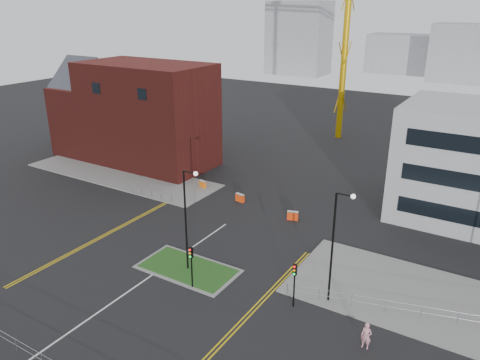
# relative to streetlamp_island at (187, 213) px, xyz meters

# --- Properties ---
(ground) EXTENTS (200.00, 200.00, 0.00)m
(ground) POSITION_rel_streetlamp_island_xyz_m (-2.22, -8.00, -5.41)
(ground) COLOR black
(ground) RESTS_ON ground
(pavement_left) EXTENTS (28.00, 8.00, 0.12)m
(pavement_left) POSITION_rel_streetlamp_island_xyz_m (-22.22, 14.00, -5.35)
(pavement_left) COLOR slate
(pavement_left) RESTS_ON ground
(pavement_right) EXTENTS (24.00, 10.00, 0.12)m
(pavement_right) POSITION_rel_streetlamp_island_xyz_m (19.78, 6.00, -5.35)
(pavement_right) COLOR slate
(pavement_right) RESTS_ON ground
(island_kerb) EXTENTS (8.60, 4.60, 0.08)m
(island_kerb) POSITION_rel_streetlamp_island_xyz_m (-0.22, 0.00, -5.37)
(island_kerb) COLOR slate
(island_kerb) RESTS_ON ground
(grass_island) EXTENTS (8.00, 4.00, 0.12)m
(grass_island) POSITION_rel_streetlamp_island_xyz_m (-0.22, 0.00, -5.35)
(grass_island) COLOR #1F4C19
(grass_island) RESTS_ON ground
(brick_building) EXTENTS (24.20, 10.07, 14.24)m
(brick_building) POSITION_rel_streetlamp_island_xyz_m (-25.19, 20.00, 1.44)
(brick_building) COLOR #4F1713
(brick_building) RESTS_ON ground
(streetlamp_island) EXTENTS (1.46, 0.36, 9.18)m
(streetlamp_island) POSITION_rel_streetlamp_island_xyz_m (0.00, 0.00, 0.00)
(streetlamp_island) COLOR black
(streetlamp_island) RESTS_ON ground
(streetlamp_right_near) EXTENTS (1.46, 0.36, 9.18)m
(streetlamp_right_near) POSITION_rel_streetlamp_island_xyz_m (12.00, 2.00, 0.00)
(streetlamp_right_near) COLOR black
(streetlamp_right_near) RESTS_ON ground
(traffic_light_island) EXTENTS (0.28, 0.33, 3.65)m
(traffic_light_island) POSITION_rel_streetlamp_island_xyz_m (1.78, -2.02, -2.85)
(traffic_light_island) COLOR black
(traffic_light_island) RESTS_ON ground
(traffic_light_right) EXTENTS (0.28, 0.33, 3.65)m
(traffic_light_right) POSITION_rel_streetlamp_island_xyz_m (9.78, -0.02, -2.85)
(traffic_light_right) COLOR black
(traffic_light_right) RESTS_ON ground
(railing_front) EXTENTS (24.05, 0.05, 1.10)m
(railing_front) POSITION_rel_streetlamp_island_xyz_m (-2.22, -14.00, -4.63)
(railing_front) COLOR gray
(railing_front) RESTS_ON ground
(railing_left) EXTENTS (6.05, 0.05, 1.10)m
(railing_left) POSITION_rel_streetlamp_island_xyz_m (-13.22, 10.00, -4.67)
(railing_left) COLOR gray
(railing_left) RESTS_ON ground
(railing_right) EXTENTS (19.05, 5.05, 1.10)m
(railing_right) POSITION_rel_streetlamp_island_xyz_m (18.28, 3.50, -4.63)
(railing_right) COLOR gray
(railing_right) RESTS_ON ground
(centre_line) EXTENTS (0.15, 30.00, 0.01)m
(centre_line) POSITION_rel_streetlamp_island_xyz_m (-2.22, -6.00, -5.41)
(centre_line) COLOR silver
(centre_line) RESTS_ON ground
(yellow_left_a) EXTENTS (0.12, 24.00, 0.01)m
(yellow_left_a) POSITION_rel_streetlamp_island_xyz_m (-11.22, 2.00, -5.41)
(yellow_left_a) COLOR gold
(yellow_left_a) RESTS_ON ground
(yellow_left_b) EXTENTS (0.12, 24.00, 0.01)m
(yellow_left_b) POSITION_rel_streetlamp_island_xyz_m (-10.92, 2.00, -5.41)
(yellow_left_b) COLOR gold
(yellow_left_b) RESTS_ON ground
(yellow_right_a) EXTENTS (0.12, 20.00, 0.01)m
(yellow_right_a) POSITION_rel_streetlamp_island_xyz_m (7.28, -2.00, -5.41)
(yellow_right_a) COLOR gold
(yellow_right_a) RESTS_ON ground
(yellow_right_b) EXTENTS (0.12, 20.00, 0.01)m
(yellow_right_b) POSITION_rel_streetlamp_island_xyz_m (7.58, -2.00, -5.41)
(yellow_right_b) COLOR gold
(yellow_right_b) RESTS_ON ground
(skyline_a) EXTENTS (18.00, 12.00, 22.00)m
(skyline_a) POSITION_rel_streetlamp_island_xyz_m (-42.22, 112.00, 5.59)
(skyline_a) COLOR gray
(skyline_a) RESTS_ON ground
(skyline_b) EXTENTS (24.00, 12.00, 16.00)m
(skyline_b) POSITION_rel_streetlamp_island_xyz_m (7.78, 122.00, 2.59)
(skyline_b) COLOR gray
(skyline_b) RESTS_ON ground
(skyline_d) EXTENTS (30.00, 12.00, 12.00)m
(skyline_d) POSITION_rel_streetlamp_island_xyz_m (-10.22, 132.00, 0.59)
(skyline_d) COLOR gray
(skyline_d) RESTS_ON ground
(pedestrian) EXTENTS (0.70, 0.46, 1.89)m
(pedestrian) POSITION_rel_streetlamp_island_xyz_m (15.81, -1.59, -4.47)
(pedestrian) COLOR pink
(pedestrian) RESTS_ON ground
(barrier_left) EXTENTS (1.16, 0.77, 0.93)m
(barrier_left) POSITION_rel_streetlamp_island_xyz_m (-10.22, 16.00, -4.91)
(barrier_left) COLOR orange
(barrier_left) RESTS_ON ground
(barrier_mid) EXTENTS (1.17, 0.58, 0.94)m
(barrier_mid) POSITION_rel_streetlamp_island_xyz_m (-4.06, 14.81, -4.90)
(barrier_mid) COLOR #FE450E
(barrier_mid) RESTS_ON ground
(barrier_right) EXTENTS (1.21, 0.72, 0.97)m
(barrier_right) POSITION_rel_streetlamp_island_xyz_m (3.22, 13.59, -4.89)
(barrier_right) COLOR #F83C0D
(barrier_right) RESTS_ON ground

